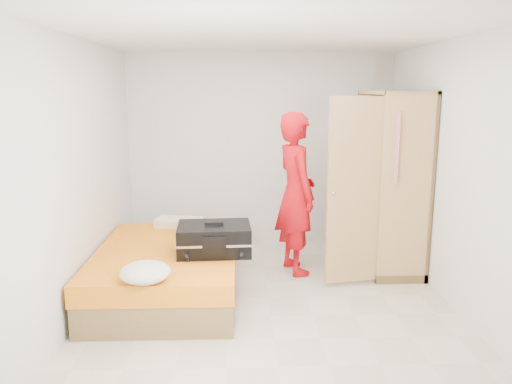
{
  "coord_description": "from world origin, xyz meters",
  "views": [
    {
      "loc": [
        -0.29,
        -4.84,
        2.12
      ],
      "look_at": [
        -0.11,
        0.56,
        1.0
      ],
      "focal_mm": 35.0,
      "sensor_mm": 36.0,
      "label": 1
    }
  ],
  "objects_px": {
    "wardrobe": "(388,186)",
    "suitcase": "(214,239)",
    "person": "(296,194)",
    "bed": "(168,271)",
    "round_cushion": "(145,272)"
  },
  "relations": [
    {
      "from": "person",
      "to": "round_cushion",
      "type": "height_order",
      "value": "person"
    },
    {
      "from": "bed",
      "to": "round_cushion",
      "type": "bearing_deg",
      "value": -93.37
    },
    {
      "from": "person",
      "to": "suitcase",
      "type": "distance_m",
      "value": 1.24
    },
    {
      "from": "wardrobe",
      "to": "suitcase",
      "type": "relative_size",
      "value": 2.74
    },
    {
      "from": "bed",
      "to": "round_cushion",
      "type": "height_order",
      "value": "round_cushion"
    },
    {
      "from": "suitcase",
      "to": "round_cushion",
      "type": "xyz_separation_m",
      "value": [
        -0.55,
        -0.76,
        -0.06
      ]
    },
    {
      "from": "bed",
      "to": "suitcase",
      "type": "distance_m",
      "value": 0.65
    },
    {
      "from": "person",
      "to": "round_cushion",
      "type": "bearing_deg",
      "value": 120.38
    },
    {
      "from": "suitcase",
      "to": "round_cushion",
      "type": "bearing_deg",
      "value": -129.04
    },
    {
      "from": "wardrobe",
      "to": "suitcase",
      "type": "xyz_separation_m",
      "value": [
        -2.0,
        -0.88,
        -0.36
      ]
    },
    {
      "from": "suitcase",
      "to": "wardrobe",
      "type": "bearing_deg",
      "value": 20.85
    },
    {
      "from": "bed",
      "to": "suitcase",
      "type": "height_order",
      "value": "suitcase"
    },
    {
      "from": "bed",
      "to": "round_cushion",
      "type": "relative_size",
      "value": 4.63
    },
    {
      "from": "person",
      "to": "bed",
      "type": "bearing_deg",
      "value": 98.45
    },
    {
      "from": "wardrobe",
      "to": "suitcase",
      "type": "bearing_deg",
      "value": -156.32
    }
  ]
}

